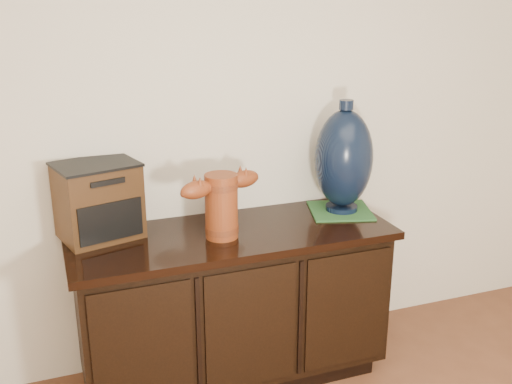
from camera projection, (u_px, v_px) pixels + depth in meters
name	position (u px, v px, depth m)	size (l,w,h in m)	color
sideboard	(233.00, 304.00, 2.82)	(1.46, 0.56, 0.75)	black
terracotta_vessel	(221.00, 202.00, 2.59)	(0.40, 0.19, 0.29)	brown
tv_radio	(98.00, 201.00, 2.60)	(0.39, 0.35, 0.34)	#39210E
green_mat	(340.00, 211.00, 2.95)	(0.29, 0.29, 0.01)	#295B2A
lamp_base	(344.00, 159.00, 2.87)	(0.35, 0.35, 0.54)	black
spray_can	(221.00, 200.00, 2.83)	(0.06, 0.06, 0.19)	#601A10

